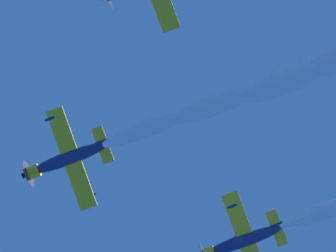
# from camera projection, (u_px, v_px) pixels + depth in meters

# --- Properties ---
(airplane_lead) EXTENTS (8.80, 8.19, 3.19)m
(airplane_lead) POSITION_uv_depth(u_px,v_px,m) (66.00, 159.00, 66.48)
(airplane_lead) COLOR navy
(airplane_right_wingman) EXTENTS (8.78, 8.19, 3.23)m
(airplane_right_wingman) POSITION_uv_depth(u_px,v_px,m) (241.00, 242.00, 69.12)
(airplane_right_wingman) COLOR navy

